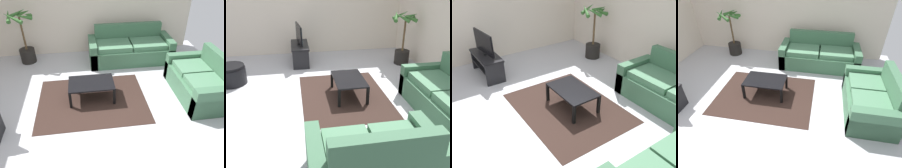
{
  "view_description": "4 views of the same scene",
  "coord_description": "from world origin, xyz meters",
  "views": [
    {
      "loc": [
        -0.07,
        -2.93,
        2.86
      ],
      "look_at": [
        0.43,
        0.55,
        0.44
      ],
      "focal_mm": 35.13,
      "sensor_mm": 36.0,
      "label": 1
    },
    {
      "loc": [
        4.48,
        -0.28,
        2.38
      ],
      "look_at": [
        0.53,
        0.44,
        0.5
      ],
      "focal_mm": 40.34,
      "sensor_mm": 36.0,
      "label": 2
    },
    {
      "loc": [
        3.08,
        -1.5,
        2.68
      ],
      "look_at": [
        0.16,
        0.48,
        0.63
      ],
      "focal_mm": 39.0,
      "sensor_mm": 36.0,
      "label": 3
    },
    {
      "loc": [
        1.21,
        -2.52,
        2.73
      ],
      "look_at": [
        0.64,
        0.52,
        0.5
      ],
      "focal_mm": 29.53,
      "sensor_mm": 36.0,
      "label": 4
    }
  ],
  "objects": [
    {
      "name": "potted_palm",
      "position": [
        -1.54,
        2.54,
        0.53
      ],
      "size": [
        0.67,
        0.67,
        1.39
      ],
      "color": "black",
      "rests_on": "ground"
    },
    {
      "name": "couch_loveseat",
      "position": [
        2.28,
        0.56,
        0.3
      ],
      "size": [
        0.9,
        1.57,
        0.9
      ],
      "color": "#3F6B4C",
      "rests_on": "ground"
    },
    {
      "name": "area_rug",
      "position": [
        0.03,
        0.64,
        0.0
      ],
      "size": [
        2.2,
        1.7,
        0.01
      ],
      "primitive_type": "cube",
      "color": "black",
      "rests_on": "ground"
    },
    {
      "name": "coffee_table",
      "position": [
        0.03,
        0.74,
        0.33
      ],
      "size": [
        0.91,
        0.6,
        0.38
      ],
      "color": "black",
      "rests_on": "ground"
    },
    {
      "name": "ground_plane",
      "position": [
        0.0,
        0.0,
        0.0
      ],
      "size": [
        6.6,
        6.6,
        0.0
      ],
      "primitive_type": "plane",
      "color": "#B2B2B7"
    },
    {
      "name": "couch_main",
      "position": [
        1.16,
        2.28,
        0.3
      ],
      "size": [
        2.16,
        0.9,
        0.9
      ],
      "color": "#3F6B4C",
      "rests_on": "ground"
    },
    {
      "name": "wall_back",
      "position": [
        0.0,
        3.0,
        1.35
      ],
      "size": [
        6.0,
        0.06,
        2.7
      ],
      "primitive_type": "cube",
      "color": "beige",
      "rests_on": "ground"
    }
  ]
}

